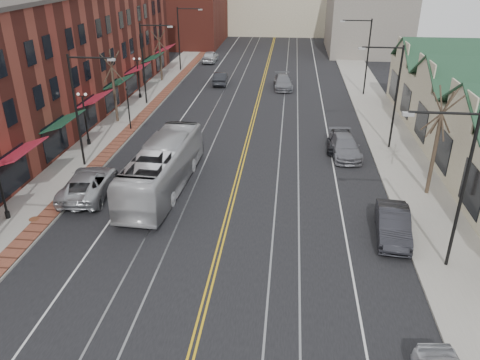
% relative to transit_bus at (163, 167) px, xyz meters
% --- Properties ---
extents(ground, '(160.00, 160.00, 0.00)m').
position_rel_transit_bus_xyz_m(ground, '(4.69, -12.93, -1.59)').
color(ground, black).
rests_on(ground, ground).
extents(sidewalk_left, '(4.00, 120.00, 0.15)m').
position_rel_transit_bus_xyz_m(sidewalk_left, '(-7.31, 7.07, -1.51)').
color(sidewalk_left, gray).
rests_on(sidewalk_left, ground).
extents(sidewalk_right, '(4.00, 120.00, 0.15)m').
position_rel_transit_bus_xyz_m(sidewalk_right, '(16.69, 7.07, -1.51)').
color(sidewalk_right, gray).
rests_on(sidewalk_right, ground).
extents(building_left, '(10.00, 50.00, 11.00)m').
position_rel_transit_bus_xyz_m(building_left, '(-14.31, 14.07, 3.91)').
color(building_left, maroon).
rests_on(building_left, ground).
extents(backdrop_left, '(14.00, 18.00, 14.00)m').
position_rel_transit_bus_xyz_m(backdrop_left, '(-11.31, 57.07, 5.41)').
color(backdrop_left, maroon).
rests_on(backdrop_left, ground).
extents(backdrop_mid, '(22.00, 14.00, 9.00)m').
position_rel_transit_bus_xyz_m(backdrop_mid, '(4.69, 72.07, 2.91)').
color(backdrop_mid, '#B9AE8E').
rests_on(backdrop_mid, ground).
extents(backdrop_right, '(12.00, 16.00, 11.00)m').
position_rel_transit_bus_xyz_m(backdrop_right, '(19.69, 52.07, 3.91)').
color(backdrop_right, slate).
rests_on(backdrop_right, ground).
extents(streetlight_l_1, '(3.33, 0.25, 8.00)m').
position_rel_transit_bus_xyz_m(streetlight_l_1, '(-6.36, 3.07, 3.44)').
color(streetlight_l_1, black).
rests_on(streetlight_l_1, sidewalk_left).
extents(streetlight_l_2, '(3.33, 0.25, 8.00)m').
position_rel_transit_bus_xyz_m(streetlight_l_2, '(-6.36, 19.07, 3.44)').
color(streetlight_l_2, black).
rests_on(streetlight_l_2, sidewalk_left).
extents(streetlight_l_3, '(3.33, 0.25, 8.00)m').
position_rel_transit_bus_xyz_m(streetlight_l_3, '(-6.36, 35.07, 3.44)').
color(streetlight_l_3, black).
rests_on(streetlight_l_3, sidewalk_left).
extents(streetlight_r_0, '(3.33, 0.25, 8.00)m').
position_rel_transit_bus_xyz_m(streetlight_r_0, '(15.73, -6.93, 3.44)').
color(streetlight_r_0, black).
rests_on(streetlight_r_0, sidewalk_right).
extents(streetlight_r_1, '(3.33, 0.25, 8.00)m').
position_rel_transit_bus_xyz_m(streetlight_r_1, '(15.73, 9.07, 3.44)').
color(streetlight_r_1, black).
rests_on(streetlight_r_1, sidewalk_right).
extents(streetlight_r_2, '(3.33, 0.25, 8.00)m').
position_rel_transit_bus_xyz_m(streetlight_r_2, '(15.73, 25.07, 3.44)').
color(streetlight_r_2, black).
rests_on(streetlight_r_2, sidewalk_right).
extents(lamppost_l_1, '(0.84, 0.28, 4.27)m').
position_rel_transit_bus_xyz_m(lamppost_l_1, '(-8.11, -4.93, 0.62)').
color(lamppost_l_1, black).
rests_on(lamppost_l_1, sidewalk_left).
extents(lamppost_l_2, '(0.84, 0.28, 4.27)m').
position_rel_transit_bus_xyz_m(lamppost_l_2, '(-8.11, 7.07, 0.62)').
color(lamppost_l_2, black).
rests_on(lamppost_l_2, sidewalk_left).
extents(lamppost_l_3, '(0.84, 0.28, 4.27)m').
position_rel_transit_bus_xyz_m(lamppost_l_3, '(-8.11, 21.07, 0.62)').
color(lamppost_l_3, black).
rests_on(lamppost_l_3, sidewalk_left).
extents(tree_left_near, '(1.78, 1.37, 6.48)m').
position_rel_transit_bus_xyz_m(tree_left_near, '(-7.81, 13.07, 1.93)').
color(tree_left_near, '#382B21').
rests_on(tree_left_near, sidewalk_left).
extents(tree_left_far, '(1.66, 1.28, 6.02)m').
position_rel_transit_bus_xyz_m(tree_left_far, '(-7.81, 29.07, 1.69)').
color(tree_left_far, '#382B21').
rests_on(tree_left_far, sidewalk_left).
extents(tree_right_mid, '(1.90, 1.46, 6.93)m').
position_rel_transit_bus_xyz_m(tree_right_mid, '(17.19, 1.07, 2.16)').
color(tree_right_mid, '#382B21').
rests_on(tree_right_mid, sidewalk_right).
extents(manhole_far, '(0.60, 0.60, 0.02)m').
position_rel_transit_bus_xyz_m(manhole_far, '(-6.51, -4.93, -1.43)').
color(manhole_far, '#592D19').
rests_on(manhole_far, sidewalk_left).
extents(traffic_signal, '(0.18, 0.15, 3.80)m').
position_rel_transit_bus_xyz_m(traffic_signal, '(-5.91, 11.07, 0.76)').
color(traffic_signal, black).
rests_on(traffic_signal, sidewalk_left).
extents(transit_bus, '(3.22, 11.51, 3.17)m').
position_rel_transit_bus_xyz_m(transit_bus, '(0.00, 0.00, 0.00)').
color(transit_bus, silver).
rests_on(transit_bus, ground).
extents(parked_suv, '(3.26, 6.10, 1.63)m').
position_rel_transit_bus_xyz_m(parked_suv, '(-4.61, -1.32, -0.77)').
color(parked_suv, '#A8ABB0').
rests_on(parked_suv, ground).
extents(parked_car_b, '(2.15, 4.93, 1.58)m').
position_rel_transit_bus_xyz_m(parked_car_b, '(13.99, -4.37, -0.80)').
color(parked_car_b, '#222228').
rests_on(parked_car_b, ground).
extents(parked_car_c, '(2.56, 5.37, 1.51)m').
position_rel_transit_bus_xyz_m(parked_car_c, '(12.43, 7.25, -0.83)').
color(parked_car_c, slate).
rests_on(parked_car_c, ground).
extents(parked_car_d, '(2.31, 4.61, 1.51)m').
position_rel_transit_bus_xyz_m(parked_car_d, '(12.19, 8.62, -0.83)').
color(parked_car_d, black).
rests_on(parked_car_d, ground).
extents(distant_car_left, '(1.85, 4.54, 1.46)m').
position_rel_transit_bus_xyz_m(distant_car_left, '(-0.37, 28.36, -0.86)').
color(distant_car_left, black).
rests_on(distant_car_left, ground).
extents(distant_car_right, '(2.51, 5.31, 1.50)m').
position_rel_transit_bus_xyz_m(distant_car_right, '(7.19, 27.19, -0.84)').
color(distant_car_right, slate).
rests_on(distant_car_right, ground).
extents(distant_car_far, '(2.00, 4.81, 1.63)m').
position_rel_transit_bus_xyz_m(distant_car_far, '(-3.72, 41.05, -0.77)').
color(distant_car_far, silver).
rests_on(distant_car_far, ground).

